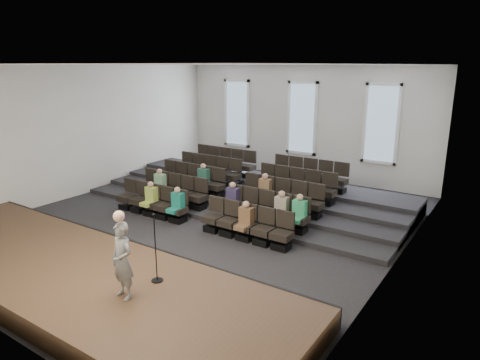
{
  "coord_description": "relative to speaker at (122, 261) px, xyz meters",
  "views": [
    {
      "loc": [
        8.31,
        -10.43,
        4.98
      ],
      "look_at": [
        1.0,
        0.5,
        1.44
      ],
      "focal_mm": 32.0,
      "sensor_mm": 36.0,
      "label": 1
    }
  ],
  "objects": [
    {
      "name": "mic_stand",
      "position": [
        0.07,
        0.83,
        -0.33
      ],
      "size": [
        0.26,
        0.26,
        1.54
      ],
      "color": "black",
      "rests_on": "stage"
    },
    {
      "name": "stage_lip",
      "position": [
        -2.14,
        2.02,
        -1.03
      ],
      "size": [
        11.8,
        0.06,
        0.52
      ],
      "primitive_type": "cube",
      "color": "black",
      "rests_on": "ground"
    },
    {
      "name": "seating_rows",
      "position": [
        -2.14,
        6.89,
        -0.6
      ],
      "size": [
        6.8,
        4.7,
        1.67
      ],
      "color": "black",
      "rests_on": "ground"
    },
    {
      "name": "risers",
      "position": [
        -2.14,
        8.52,
        -1.09
      ],
      "size": [
        11.8,
        4.8,
        0.6
      ],
      "color": "black",
      "rests_on": "ground"
    },
    {
      "name": "audience",
      "position": [
        -1.8,
        5.69,
        -0.47
      ],
      "size": [
        6.05,
        2.64,
        1.1
      ],
      "color": "#AAC34E",
      "rests_on": "seating_rows"
    },
    {
      "name": "wall_left",
      "position": [
        -8.16,
        5.35,
        1.22
      ],
      "size": [
        0.04,
        14.0,
        5.0
      ],
      "primitive_type": "cube",
      "color": "silver",
      "rests_on": "ground"
    },
    {
      "name": "ceiling",
      "position": [
        -2.14,
        5.35,
        3.73
      ],
      "size": [
        12.0,
        14.0,
        0.02
      ],
      "primitive_type": "cube",
      "color": "white",
      "rests_on": "ground"
    },
    {
      "name": "wall_back",
      "position": [
        -2.14,
        12.37,
        1.22
      ],
      "size": [
        12.0,
        0.04,
        5.0
      ],
      "primitive_type": "cube",
      "color": "silver",
      "rests_on": "ground"
    },
    {
      "name": "speaker",
      "position": [
        0.0,
        0.0,
        0.0
      ],
      "size": [
        0.62,
        0.46,
        1.57
      ],
      "primitive_type": "imported",
      "rotation": [
        0.0,
        0.0,
        -0.16
      ],
      "color": "slate",
      "rests_on": "stage"
    },
    {
      "name": "wall_right",
      "position": [
        3.88,
        5.35,
        1.22
      ],
      "size": [
        0.04,
        14.0,
        5.0
      ],
      "primitive_type": "cube",
      "color": "silver",
      "rests_on": "ground"
    },
    {
      "name": "ground",
      "position": [
        -2.14,
        5.35,
        -1.28
      ],
      "size": [
        14.0,
        14.0,
        0.0
      ],
      "primitive_type": "plane",
      "color": "black",
      "rests_on": "ground"
    },
    {
      "name": "stage",
      "position": [
        -2.14,
        0.25,
        -1.03
      ],
      "size": [
        11.8,
        3.6,
        0.5
      ],
      "primitive_type": "cube",
      "color": "#40291B",
      "rests_on": "ground"
    },
    {
      "name": "windows",
      "position": [
        -2.14,
        12.3,
        1.42
      ],
      "size": [
        8.44,
        0.1,
        3.24
      ],
      "color": "white",
      "rests_on": "wall_back"
    }
  ]
}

